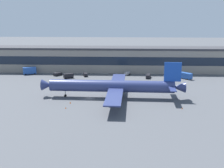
# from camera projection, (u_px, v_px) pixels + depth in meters

# --- Properties ---
(ground_plane) EXTENTS (600.00, 600.00, 0.00)m
(ground_plane) POSITION_uv_depth(u_px,v_px,m) (89.00, 98.00, 125.25)
(ground_plane) COLOR #4C4F54
(terminal_building) EXTENTS (150.41, 14.39, 14.67)m
(terminal_building) POSITION_uv_depth(u_px,v_px,m) (100.00, 59.00, 179.77)
(terminal_building) COLOR gray
(terminal_building) RESTS_ON ground_plane
(airliner) EXTENTS (60.09, 51.74, 15.41)m
(airliner) POSITION_uv_depth(u_px,v_px,m) (114.00, 86.00, 124.55)
(airliner) COLOR navy
(airliner) RESTS_ON ground_plane
(belt_loader) EXTENTS (3.18, 6.66, 1.95)m
(belt_loader) POSITION_uv_depth(u_px,v_px,m) (148.00, 76.00, 162.66)
(belt_loader) COLOR black
(belt_loader) RESTS_ON ground_plane
(crew_van) EXTENTS (5.61, 4.48, 2.55)m
(crew_van) POSITION_uv_depth(u_px,v_px,m) (68.00, 76.00, 162.13)
(crew_van) COLOR black
(crew_van) RESTS_ON ground_plane
(catering_truck) EXTENTS (7.64, 5.30, 4.15)m
(catering_truck) POSITION_uv_depth(u_px,v_px,m) (30.00, 70.00, 171.91)
(catering_truck) COLOR #2651A5
(catering_truck) RESTS_ON ground_plane
(follow_me_car) EXTENTS (3.07, 4.76, 1.85)m
(follow_me_car) POSITION_uv_depth(u_px,v_px,m) (85.00, 74.00, 167.05)
(follow_me_car) COLOR black
(follow_me_car) RESTS_ON ground_plane
(pushback_tractor) EXTENTS (4.92, 5.41, 1.75)m
(pushback_tractor) POSITION_uv_depth(u_px,v_px,m) (57.00, 74.00, 168.78)
(pushback_tractor) COLOR black
(pushback_tractor) RESTS_ON ground_plane
(fuel_truck) EXTENTS (7.82, 8.02, 3.35)m
(fuel_truck) POSITION_uv_depth(u_px,v_px,m) (184.00, 75.00, 161.08)
(fuel_truck) COLOR #2651A5
(fuel_truck) RESTS_ON ground_plane
(baggage_tug) EXTENTS (3.45, 4.12, 1.85)m
(baggage_tug) POSITION_uv_depth(u_px,v_px,m) (127.00, 73.00, 169.77)
(baggage_tug) COLOR gray
(baggage_tug) RESTS_ON ground_plane
(traffic_cone_0) EXTENTS (0.58, 0.58, 0.73)m
(traffic_cone_0) POSITION_uv_depth(u_px,v_px,m) (70.00, 102.00, 118.12)
(traffic_cone_0) COLOR #F2590C
(traffic_cone_0) RESTS_ON ground_plane
(traffic_cone_1) EXTENTS (0.46, 0.46, 0.57)m
(traffic_cone_1) POSITION_uv_depth(u_px,v_px,m) (66.00, 108.00, 111.97)
(traffic_cone_1) COLOR #F2590C
(traffic_cone_1) RESTS_ON ground_plane
(traffic_cone_2) EXTENTS (0.53, 0.53, 0.66)m
(traffic_cone_2) POSITION_uv_depth(u_px,v_px,m) (120.00, 103.00, 117.46)
(traffic_cone_2) COLOR #F2590C
(traffic_cone_2) RESTS_ON ground_plane
(traffic_cone_3) EXTENTS (0.45, 0.45, 0.56)m
(traffic_cone_3) POSITION_uv_depth(u_px,v_px,m) (182.00, 108.00, 111.41)
(traffic_cone_3) COLOR #F2590C
(traffic_cone_3) RESTS_ON ground_plane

